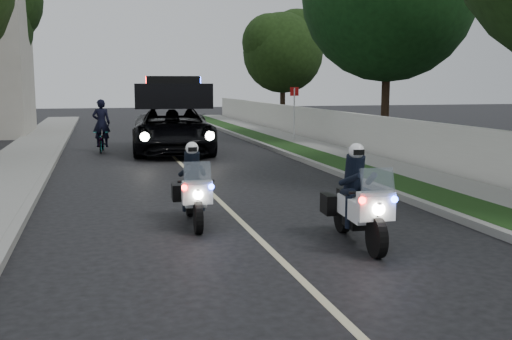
{
  "coord_description": "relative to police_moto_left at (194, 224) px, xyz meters",
  "views": [
    {
      "loc": [
        -2.6,
        -7.24,
        2.66
      ],
      "look_at": [
        0.31,
        3.85,
        1.0
      ],
      "focal_mm": 42.21,
      "sensor_mm": 36.0,
      "label": 1
    }
  ],
  "objects": [
    {
      "name": "ground",
      "position": [
        0.91,
        -3.91,
        0.0
      ],
      "size": [
        120.0,
        120.0,
        0.0
      ],
      "primitive_type": "plane",
      "color": "black",
      "rests_on": "ground"
    },
    {
      "name": "grass_verge",
      "position": [
        5.71,
        6.09,
        0.08
      ],
      "size": [
        1.2,
        60.0,
        0.16
      ],
      "primitive_type": "cube",
      "color": "#193814",
      "rests_on": "ground"
    },
    {
      "name": "curb_left",
      "position": [
        -3.19,
        6.09,
        0.07
      ],
      "size": [
        0.2,
        60.0,
        0.15
      ],
      "primitive_type": "cube",
      "color": "gray",
      "rests_on": "ground"
    },
    {
      "name": "lane_marking",
      "position": [
        0.91,
        6.09,
        0.0
      ],
      "size": [
        0.12,
        50.0,
        0.01
      ],
      "primitive_type": "cube",
      "color": "#BFB78C",
      "rests_on": "ground"
    },
    {
      "name": "tree_right_d",
      "position": [
        10.65,
        13.31,
        0.0
      ],
      "size": [
        8.16,
        8.16,
        12.56
      ],
      "primitive_type": null,
      "rotation": [
        0.0,
        0.0,
        0.09
      ],
      "color": "#133A13",
      "rests_on": "ground"
    },
    {
      "name": "property_wall",
      "position": [
        8.01,
        6.09,
        0.75
      ],
      "size": [
        0.22,
        60.0,
        1.5
      ],
      "primitive_type": "cube",
      "color": "beige",
      "rests_on": "ground"
    },
    {
      "name": "curb_right",
      "position": [
        5.01,
        6.09,
        0.07
      ],
      "size": [
        0.2,
        60.0,
        0.15
      ],
      "primitive_type": "cube",
      "color": "gray",
      "rests_on": "ground"
    },
    {
      "name": "sidewalk_right",
      "position": [
        7.01,
        6.09,
        0.08
      ],
      "size": [
        1.4,
        60.0,
        0.16
      ],
      "primitive_type": "cube",
      "color": "gray",
      "rests_on": "ground"
    },
    {
      "name": "tree_right_e",
      "position": [
        10.74,
        29.0,
        0.0
      ],
      "size": [
        6.8,
        6.8,
        9.18
      ],
      "primitive_type": null,
      "rotation": [
        0.0,
        0.0,
        -0.28
      ],
      "color": "#1B3510",
      "rests_on": "ground"
    },
    {
      "name": "police_moto_left",
      "position": [
        0.0,
        0.0,
        0.0
      ],
      "size": [
        0.74,
        1.87,
        1.57
      ],
      "primitive_type": null,
      "rotation": [
        0.0,
        0.0,
        -0.05
      ],
      "color": "silver",
      "rests_on": "ground"
    },
    {
      "name": "police_suv",
      "position": [
        1.08,
        12.1,
        0.0
      ],
      "size": [
        3.5,
        6.65,
        3.12
      ],
      "primitive_type": "imported",
      "rotation": [
        0.0,
        0.0,
        -0.08
      ],
      "color": "black",
      "rests_on": "ground"
    },
    {
      "name": "cyclist",
      "position": [
        -1.59,
        12.91,
        0.0
      ],
      "size": [
        0.7,
        0.5,
        1.85
      ],
      "primitive_type": "imported",
      "rotation": [
        0.0,
        0.0,
        3.05
      ],
      "color": "black",
      "rests_on": "ground"
    },
    {
      "name": "sign_post",
      "position": [
        6.91,
        14.84,
        0.0
      ],
      "size": [
        0.44,
        0.44,
        2.56
      ],
      "primitive_type": null,
      "rotation": [
        0.0,
        0.0,
        -0.12
      ],
      "color": "#B10C26",
      "rests_on": "ground"
    },
    {
      "name": "sidewalk_left",
      "position": [
        -4.29,
        6.09,
        0.08
      ],
      "size": [
        2.0,
        60.0,
        0.16
      ],
      "primitive_type": "cube",
      "color": "gray",
      "rests_on": "ground"
    },
    {
      "name": "police_moto_right",
      "position": [
        2.43,
        -2.1,
        0.0
      ],
      "size": [
        0.84,
        2.02,
        1.68
      ],
      "primitive_type": null,
      "rotation": [
        0.0,
        0.0,
        -0.07
      ],
      "color": "white",
      "rests_on": "ground"
    },
    {
      "name": "bicycle",
      "position": [
        -1.59,
        12.91,
        0.0
      ],
      "size": [
        0.68,
        1.61,
        0.82
      ],
      "primitive_type": "imported",
      "rotation": [
        0.0,
        0.0,
        -0.08
      ],
      "color": "black",
      "rests_on": "ground"
    }
  ]
}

